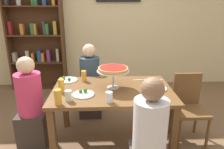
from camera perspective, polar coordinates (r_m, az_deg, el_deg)
ground_plane at (r=2.93m, az=0.09°, el=-17.39°), size 12.00×12.00×0.00m
rear_partition at (r=4.58m, az=-1.14°, el=14.53°), size 8.00×0.12×2.80m
dining_table at (r=2.60m, az=0.09°, el=-5.85°), size 1.42×0.93×0.74m
bookshelf at (r=4.63m, az=-19.56°, el=10.03°), size 1.10×0.30×2.21m
diner_head_west at (r=2.80m, az=-20.68°, el=-8.74°), size 0.34×0.34×1.15m
diner_near_right at (r=2.06m, az=9.79°, el=-18.41°), size 0.34×0.34×1.15m
diner_far_left at (r=3.35m, az=-5.81°, el=-3.06°), size 0.34×0.34×1.15m
chair_head_east at (r=2.93m, az=19.67°, el=-7.50°), size 0.40×0.40×0.87m
deep_dish_pizza_stand at (r=2.53m, az=0.30°, el=1.12°), size 0.39×0.39×0.26m
salad_plate_near_diner at (r=2.43m, az=-7.62°, el=-5.08°), size 0.25×0.25×0.06m
salad_plate_far_diner at (r=2.62m, az=11.72°, el=-3.41°), size 0.24×0.24×0.06m
salad_plate_spare at (r=2.89m, az=-11.75°, el=-1.40°), size 0.25×0.25×0.06m
beer_glass_amber_tall at (r=2.53m, az=-13.31°, el=-2.92°), size 0.07×0.07×0.15m
beer_glass_amber_short at (r=2.83m, az=-7.50°, el=-0.35°), size 0.07×0.07×0.14m
beer_glass_amber_spare at (r=2.22m, az=-14.21°, el=-5.87°), size 0.07×0.07×0.16m
water_glass_clear_near at (r=2.39m, az=8.66°, el=-4.53°), size 0.07×0.07×0.10m
water_glass_clear_far at (r=2.29m, az=-11.56°, el=-5.55°), size 0.07×0.07×0.11m
water_glass_clear_spare at (r=2.21m, az=-0.77°, el=-6.05°), size 0.07×0.07×0.12m
cutlery_fork_near at (r=2.92m, az=12.10°, el=-1.44°), size 0.18×0.07×0.00m
cutlery_knife_near at (r=2.89m, az=7.28°, el=-1.39°), size 0.18×0.05×0.00m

